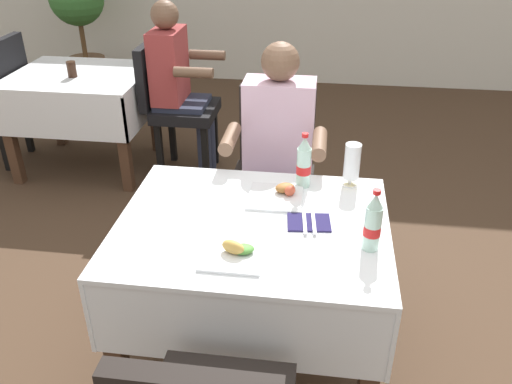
% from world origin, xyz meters
% --- Properties ---
extents(ground_plane, '(11.00, 11.00, 0.00)m').
position_xyz_m(ground_plane, '(0.00, 0.00, 0.00)').
color(ground_plane, '#473323').
extents(main_dining_table, '(1.08, 0.88, 0.74)m').
position_xyz_m(main_dining_table, '(-0.09, 0.00, 0.56)').
color(main_dining_table, white).
rests_on(main_dining_table, ground).
extents(chair_far_diner_seat, '(0.44, 0.50, 0.97)m').
position_xyz_m(chair_far_diner_seat, '(-0.09, 0.83, 0.55)').
color(chair_far_diner_seat, black).
rests_on(chair_far_diner_seat, ground).
extents(seated_diner_far, '(0.50, 0.46, 1.26)m').
position_xyz_m(seated_diner_far, '(-0.07, 0.72, 0.71)').
color(seated_diner_far, '#282D42').
rests_on(seated_diner_far, ground).
extents(plate_near_camera, '(0.22, 0.22, 0.06)m').
position_xyz_m(plate_near_camera, '(-0.13, -0.23, 0.75)').
color(plate_near_camera, white).
rests_on(plate_near_camera, main_dining_table).
extents(plate_far_diner, '(0.23, 0.23, 0.06)m').
position_xyz_m(plate_far_diner, '(-0.01, 0.21, 0.75)').
color(plate_far_diner, white).
rests_on(plate_far_diner, main_dining_table).
extents(beer_glass_left, '(0.07, 0.07, 0.20)m').
position_xyz_m(beer_glass_left, '(0.30, 0.37, 0.84)').
color(beer_glass_left, white).
rests_on(beer_glass_left, main_dining_table).
extents(cola_bottle_primary, '(0.06, 0.06, 0.25)m').
position_xyz_m(cola_bottle_primary, '(0.09, 0.33, 0.85)').
color(cola_bottle_primary, silver).
rests_on(cola_bottle_primary, main_dining_table).
extents(cola_bottle_secondary, '(0.06, 0.06, 0.25)m').
position_xyz_m(cola_bottle_secondary, '(0.36, -0.12, 0.84)').
color(cola_bottle_secondary, silver).
rests_on(cola_bottle_secondary, main_dining_table).
extents(napkin_cutlery_set, '(0.18, 0.19, 0.01)m').
position_xyz_m(napkin_cutlery_set, '(0.13, 0.02, 0.74)').
color(napkin_cutlery_set, '#231E4C').
rests_on(napkin_cutlery_set, main_dining_table).
extents(background_dining_table, '(0.96, 0.82, 0.74)m').
position_xyz_m(background_dining_table, '(-1.62, 1.79, 0.55)').
color(background_dining_table, white).
rests_on(background_dining_table, ground).
extents(background_chair_right, '(0.50, 0.44, 0.97)m').
position_xyz_m(background_chair_right, '(-0.93, 1.79, 0.55)').
color(background_chair_right, black).
rests_on(background_chair_right, ground).
extents(background_patron, '(0.46, 0.50, 1.26)m').
position_xyz_m(background_patron, '(-0.88, 1.79, 0.71)').
color(background_patron, '#282D42').
rests_on(background_patron, ground).
extents(background_table_tumbler, '(0.06, 0.06, 0.11)m').
position_xyz_m(background_table_tumbler, '(-1.62, 1.70, 0.79)').
color(background_table_tumbler, black).
rests_on(background_table_tumbler, background_dining_table).
extents(potted_plant_corner, '(0.55, 0.55, 1.22)m').
position_xyz_m(potted_plant_corner, '(-2.40, 3.56, 0.76)').
color(potted_plant_corner, brown).
rests_on(potted_plant_corner, ground).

